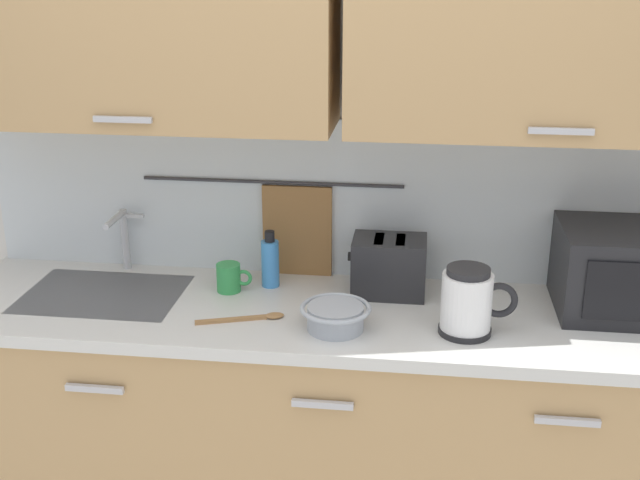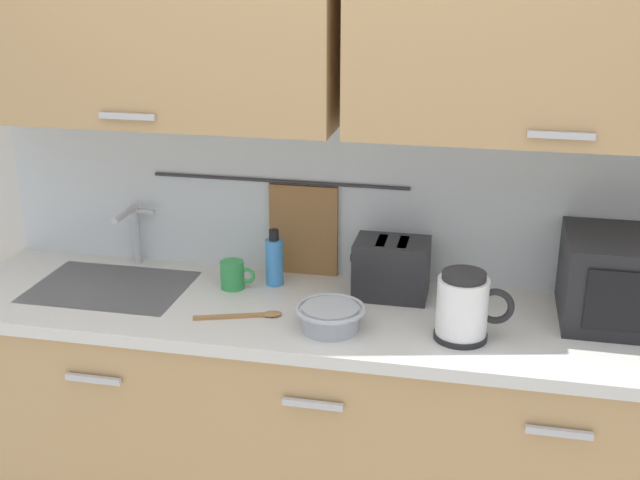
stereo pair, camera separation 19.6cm
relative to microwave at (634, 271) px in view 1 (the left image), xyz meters
name	(u,v)px [view 1 (the left image)]	position (x,y,z in m)	size (l,w,h in m)	color
counter_unit	(331,428)	(-0.93, -0.11, -0.58)	(2.53, 0.64, 0.90)	tan
back_wall_assembly	(344,101)	(-0.92, 0.12, 0.49)	(3.70, 0.41, 2.50)	silver
sink_faucet	(122,232)	(-1.70, 0.12, 0.01)	(0.09, 0.17, 0.22)	#B2B5BA
microwave	(634,271)	(0.00, 0.00, 0.00)	(0.46, 0.35, 0.27)	black
electric_kettle	(468,302)	(-0.52, -0.23, -0.03)	(0.23, 0.16, 0.21)	black
dish_soap_bottle	(270,262)	(-1.16, 0.05, -0.05)	(0.06, 0.06, 0.20)	#3F8CD8
mug_near_sink	(229,278)	(-1.29, -0.01, -0.09)	(0.12, 0.08, 0.09)	green
mixing_bowl	(335,316)	(-0.91, -0.25, -0.09)	(0.21, 0.21, 0.08)	#A5ADB7
toaster	(389,266)	(-0.76, 0.04, -0.04)	(0.26, 0.17, 0.19)	#232326
wooden_spoon	(251,318)	(-1.17, -0.22, -0.13)	(0.27, 0.12, 0.01)	#9E7042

